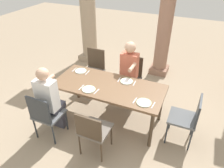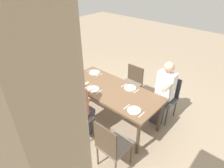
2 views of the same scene
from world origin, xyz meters
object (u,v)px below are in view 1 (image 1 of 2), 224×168
chair_mid_south (93,130)px  chair_head_east (188,117)px  stone_column_near (88,7)px  plate_0 (81,71)px  chair_west_north (94,67)px  plate_1 (89,89)px  plate_3 (144,103)px  chair_west_south (45,114)px  stone_column_centre (165,22)px  dining_table (109,88)px  chair_mid_north (131,76)px  diner_man_white (50,99)px  diner_woman_green (128,72)px  plate_2 (127,81)px

chair_mid_south → chair_head_east: 1.54m
stone_column_near → plate_0: 2.28m
chair_west_north → chair_head_east: 2.32m
stone_column_near → plate_1: bearing=-61.2°
stone_column_near → plate_3: stone_column_near is taller
chair_west_south → stone_column_centre: bearing=68.1°
chair_mid_south → chair_head_east: (1.28, 0.85, 0.03)m
dining_table → chair_mid_north: bearing=81.7°
chair_west_north → plate_3: (1.47, -1.10, 0.24)m
chair_head_east → plate_1: (-1.66, -0.26, 0.24)m
diner_man_white → plate_3: size_ratio=5.47×
chair_west_south → diner_woman_green: size_ratio=0.68×
diner_man_white → plate_1: bearing=39.7°
chair_mid_south → stone_column_near: bearing=119.6°
plate_1 → plate_3: bearing=1.3°
chair_mid_north → plate_1: (-0.38, -1.12, 0.25)m
plate_1 → chair_west_north: bearing=114.1°
stone_column_centre → chair_head_east: bearing=-67.1°
diner_man_white → plate_1: 0.66m
diner_woman_green → chair_mid_south: bearing=-90.1°
plate_2 → stone_column_near: bearing=133.5°
plate_0 → diner_woman_green: bearing=27.3°
chair_west_south → chair_mid_south: chair_west_south is taller
diner_man_white → stone_column_centre: stone_column_centre is taller
chair_west_south → diner_man_white: size_ratio=0.69×
chair_head_east → plate_0: size_ratio=3.92×
chair_mid_north → plate_1: chair_mid_north is taller
chair_head_east → plate_2: (-1.15, 0.24, 0.24)m
dining_table → chair_head_east: 1.41m
diner_man_white → plate_0: (0.05, 0.92, 0.07)m
diner_woman_green → stone_column_centre: stone_column_centre is taller
chair_mid_south → chair_west_north: bearing=117.2°
chair_mid_north → diner_man_white: bearing=-119.9°
plate_1 → plate_3: size_ratio=0.99×
stone_column_near → plate_3: (2.33, -2.44, -0.74)m
chair_mid_south → plate_3: chair_mid_south is taller
chair_head_east → plate_2: bearing=168.0°
stone_column_centre → plate_0: (-1.19, -1.97, -0.58)m
chair_west_south → plate_3: 1.62m
chair_west_south → stone_column_centre: size_ratio=0.33×
chair_west_north → plate_1: bearing=-65.9°
chair_west_south → diner_woman_green: bearing=60.0°
chair_mid_north → diner_man_white: diner_man_white is taller
chair_west_north → plate_1: 1.25m
chair_west_south → plate_2: chair_west_south is taller
dining_table → diner_woman_green: bearing=79.2°
chair_mid_south → plate_0: size_ratio=3.71×
chair_west_north → plate_0: size_ratio=4.12×
diner_man_white → plate_3: diner_man_white is taller
plate_0 → plate_3: size_ratio=0.95×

